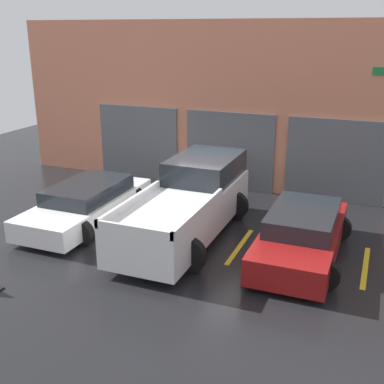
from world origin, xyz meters
TOP-DOWN VIEW (x-y plane):
  - ground_plane at (0.00, 0.00)m, footprint 28.00×28.00m
  - shophouse_building at (-0.01, 3.29)m, footprint 16.29×0.68m
  - pickup_truck at (0.00, -1.11)m, footprint 2.44×5.51m
  - sedan_white at (-3.01, -1.38)m, footprint 2.20×4.57m
  - sedan_side at (3.01, -1.38)m, footprint 2.12×4.32m
  - parking_stripe_far_left at (-4.51, -1.40)m, footprint 0.12×2.20m
  - parking_stripe_left at (-1.50, -1.40)m, footprint 0.12×2.20m
  - parking_stripe_centre at (1.50, -1.40)m, footprint 0.12×2.20m
  - parking_stripe_right at (4.51, -1.40)m, footprint 0.12×2.20m

SIDE VIEW (x-z plane):
  - ground_plane at x=0.00m, z-range 0.00..0.00m
  - parking_stripe_far_left at x=-4.51m, z-range 0.00..0.01m
  - parking_stripe_left at x=-1.50m, z-range 0.00..0.01m
  - parking_stripe_centre at x=1.50m, z-range 0.00..0.01m
  - parking_stripe_right at x=4.51m, z-range 0.00..0.01m
  - sedan_white at x=-3.01m, z-range -0.02..1.09m
  - sedan_side at x=3.01m, z-range -0.02..1.15m
  - pickup_truck at x=0.00m, z-range -0.05..1.79m
  - shophouse_building at x=-0.01m, z-range -0.05..5.46m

